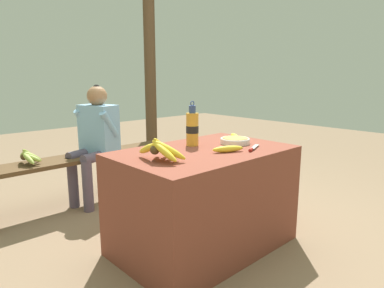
{
  "coord_description": "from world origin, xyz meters",
  "views": [
    {
      "loc": [
        -1.57,
        -1.56,
        1.18
      ],
      "look_at": [
        -0.06,
        0.05,
        0.73
      ],
      "focal_mm": 32.0,
      "sensor_mm": 36.0,
      "label": 1
    }
  ],
  "objects_px": {
    "banana_bunch_green": "(29,156)",
    "banana_bunch_ripe": "(161,149)",
    "seated_vendor": "(95,135)",
    "loose_banana_front": "(228,149)",
    "loose_banana_side": "(235,137)",
    "water_bottle": "(192,128)",
    "serving_bowl": "(235,140)",
    "knife": "(253,148)",
    "wooden_bench": "(83,163)",
    "support_post_far": "(150,74)"
  },
  "relations": [
    {
      "from": "water_bottle",
      "to": "wooden_bench",
      "type": "distance_m",
      "value": 1.28
    },
    {
      "from": "water_bottle",
      "to": "knife",
      "type": "height_order",
      "value": "water_bottle"
    },
    {
      "from": "water_bottle",
      "to": "wooden_bench",
      "type": "bearing_deg",
      "value": 103.14
    },
    {
      "from": "knife",
      "to": "banana_bunch_green",
      "type": "height_order",
      "value": "knife"
    },
    {
      "from": "seated_vendor",
      "to": "wooden_bench",
      "type": "bearing_deg",
      "value": -38.45
    },
    {
      "from": "loose_banana_side",
      "to": "banana_bunch_green",
      "type": "height_order",
      "value": "loose_banana_side"
    },
    {
      "from": "loose_banana_front",
      "to": "knife",
      "type": "height_order",
      "value": "loose_banana_front"
    },
    {
      "from": "banana_bunch_ripe",
      "to": "seated_vendor",
      "type": "bearing_deg",
      "value": 78.47
    },
    {
      "from": "loose_banana_side",
      "to": "knife",
      "type": "relative_size",
      "value": 0.9
    },
    {
      "from": "loose_banana_front",
      "to": "serving_bowl",
      "type": "bearing_deg",
      "value": 31.04
    },
    {
      "from": "banana_bunch_ripe",
      "to": "loose_banana_front",
      "type": "distance_m",
      "value": 0.47
    },
    {
      "from": "serving_bowl",
      "to": "loose_banana_side",
      "type": "distance_m",
      "value": 0.16
    },
    {
      "from": "serving_bowl",
      "to": "loose_banana_side",
      "type": "height_order",
      "value": "same"
    },
    {
      "from": "loose_banana_side",
      "to": "seated_vendor",
      "type": "bearing_deg",
      "value": 115.14
    },
    {
      "from": "banana_bunch_ripe",
      "to": "serving_bowl",
      "type": "relative_size",
      "value": 1.6
    },
    {
      "from": "seated_vendor",
      "to": "banana_bunch_ripe",
      "type": "bearing_deg",
      "value": 62.3
    },
    {
      "from": "serving_bowl",
      "to": "knife",
      "type": "xyz_separation_m",
      "value": [
        -0.08,
        -0.22,
        -0.01
      ]
    },
    {
      "from": "loose_banana_side",
      "to": "support_post_far",
      "type": "height_order",
      "value": "support_post_far"
    },
    {
      "from": "serving_bowl",
      "to": "knife",
      "type": "height_order",
      "value": "serving_bowl"
    },
    {
      "from": "banana_bunch_green",
      "to": "banana_bunch_ripe",
      "type": "bearing_deg",
      "value": -77.65
    },
    {
      "from": "seated_vendor",
      "to": "support_post_far",
      "type": "height_order",
      "value": "support_post_far"
    },
    {
      "from": "water_bottle",
      "to": "support_post_far",
      "type": "bearing_deg",
      "value": 63.18
    },
    {
      "from": "serving_bowl",
      "to": "loose_banana_side",
      "type": "xyz_separation_m",
      "value": [
        0.12,
        0.1,
        -0.0
      ]
    },
    {
      "from": "water_bottle",
      "to": "support_post_far",
      "type": "height_order",
      "value": "support_post_far"
    },
    {
      "from": "knife",
      "to": "banana_bunch_green",
      "type": "xyz_separation_m",
      "value": [
        -0.92,
        1.55,
        -0.18
      ]
    },
    {
      "from": "loose_banana_side",
      "to": "seated_vendor",
      "type": "distance_m",
      "value": 1.31
    },
    {
      "from": "banana_bunch_ripe",
      "to": "support_post_far",
      "type": "distance_m",
      "value": 2.17
    },
    {
      "from": "water_bottle",
      "to": "wooden_bench",
      "type": "relative_size",
      "value": 0.17
    },
    {
      "from": "water_bottle",
      "to": "seated_vendor",
      "type": "distance_m",
      "value": 1.15
    },
    {
      "from": "serving_bowl",
      "to": "wooden_bench",
      "type": "height_order",
      "value": "serving_bowl"
    },
    {
      "from": "seated_vendor",
      "to": "banana_bunch_green",
      "type": "relative_size",
      "value": 3.71
    },
    {
      "from": "seated_vendor",
      "to": "support_post_far",
      "type": "distance_m",
      "value": 1.17
    },
    {
      "from": "wooden_bench",
      "to": "banana_bunch_green",
      "type": "distance_m",
      "value": 0.48
    },
    {
      "from": "banana_bunch_green",
      "to": "seated_vendor",
      "type": "bearing_deg",
      "value": -5.06
    },
    {
      "from": "water_bottle",
      "to": "banana_bunch_ripe",
      "type": "bearing_deg",
      "value": -155.63
    },
    {
      "from": "banana_bunch_ripe",
      "to": "wooden_bench",
      "type": "xyz_separation_m",
      "value": [
        0.16,
        1.37,
        -0.37
      ]
    },
    {
      "from": "loose_banana_front",
      "to": "seated_vendor",
      "type": "height_order",
      "value": "seated_vendor"
    },
    {
      "from": "water_bottle",
      "to": "loose_banana_side",
      "type": "height_order",
      "value": "water_bottle"
    },
    {
      "from": "loose_banana_side",
      "to": "wooden_bench",
      "type": "height_order",
      "value": "loose_banana_side"
    },
    {
      "from": "banana_bunch_ripe",
      "to": "loose_banana_side",
      "type": "relative_size",
      "value": 1.82
    },
    {
      "from": "loose_banana_front",
      "to": "support_post_far",
      "type": "height_order",
      "value": "support_post_far"
    },
    {
      "from": "loose_banana_side",
      "to": "banana_bunch_ripe",
      "type": "bearing_deg",
      "value": -170.49
    },
    {
      "from": "banana_bunch_ripe",
      "to": "seated_vendor",
      "type": "distance_m",
      "value": 1.35
    },
    {
      "from": "loose_banana_side",
      "to": "banana_bunch_green",
      "type": "xyz_separation_m",
      "value": [
        -1.13,
        1.23,
        -0.19
      ]
    },
    {
      "from": "serving_bowl",
      "to": "water_bottle",
      "type": "relative_size",
      "value": 0.68
    },
    {
      "from": "loose_banana_front",
      "to": "loose_banana_side",
      "type": "relative_size",
      "value": 1.13
    },
    {
      "from": "banana_bunch_green",
      "to": "knife",
      "type": "bearing_deg",
      "value": -59.23
    },
    {
      "from": "water_bottle",
      "to": "banana_bunch_green",
      "type": "height_order",
      "value": "water_bottle"
    },
    {
      "from": "loose_banana_side",
      "to": "wooden_bench",
      "type": "bearing_deg",
      "value": 118.52
    },
    {
      "from": "loose_banana_side",
      "to": "water_bottle",
      "type": "bearing_deg",
      "value": 171.79
    }
  ]
}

